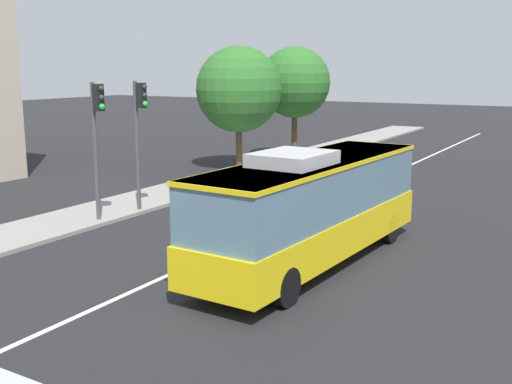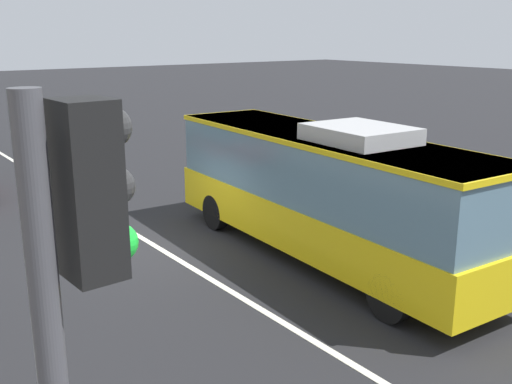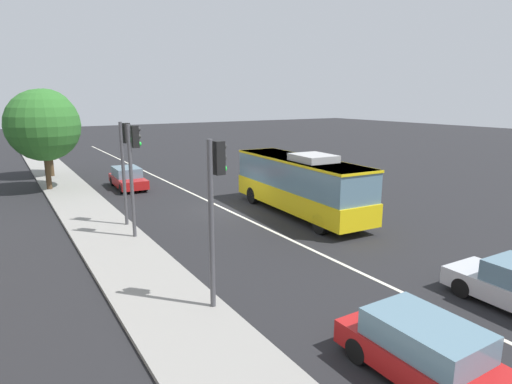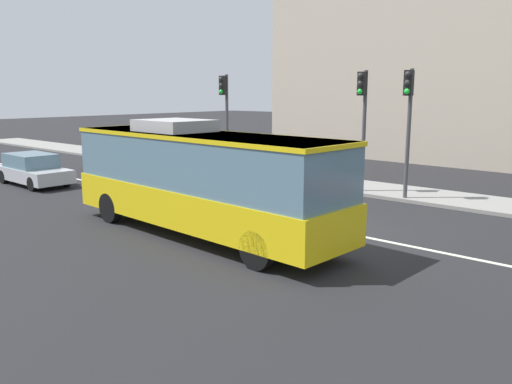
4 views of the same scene
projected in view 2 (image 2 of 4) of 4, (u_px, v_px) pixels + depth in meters
name	position (u px, v px, depth m)	size (l,w,h in m)	color
ground_plane	(160.00, 249.00, 15.56)	(160.00, 160.00, 0.00)	black
lane_centre_line	(160.00, 249.00, 15.55)	(76.00, 0.16, 0.01)	silver
transit_bus	(324.00, 187.00, 14.53)	(10.12, 3.03, 3.46)	yellow
traffic_light_near_corner	(81.00, 383.00, 3.33)	(0.33, 0.62, 5.20)	#47474C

